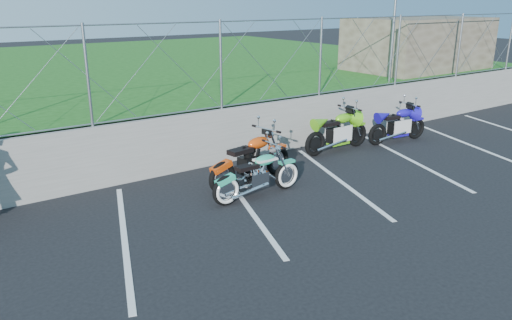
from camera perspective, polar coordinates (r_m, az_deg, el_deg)
ground at (r=8.77m, az=2.50°, el=-7.19°), size 90.00×90.00×0.00m
retaining_wall at (r=11.35m, az=-8.19°, el=2.04°), size 30.00×0.22×1.30m
grass_field at (r=20.61m, az=-21.02°, el=8.15°), size 30.00×20.00×1.30m
stone_building at (r=19.41m, az=18.05°, el=12.55°), size 5.00×3.00×1.80m
chain_link_fence at (r=11.02m, az=-8.57°, el=10.32°), size 28.00×0.03×2.00m
sign_pole at (r=15.80m, az=15.39°, el=13.95°), size 0.08×0.08×3.00m
parking_lines at (r=10.17m, az=4.49°, el=-3.56°), size 18.29×4.31×0.01m
cruiser_turquoise at (r=9.74m, az=0.31°, el=-1.91°), size 2.07×0.65×1.03m
naked_orange at (r=10.43m, az=-0.44°, el=-0.16°), size 2.25×0.76×1.13m
sportbike_green at (r=12.88m, az=9.35°, el=3.06°), size 2.12×0.75×1.10m
sportbike_blue at (r=14.09m, az=15.96°, el=3.76°), size 1.98×0.70×1.03m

